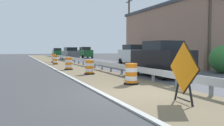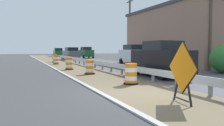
{
  "view_description": "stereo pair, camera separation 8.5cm",
  "coord_description": "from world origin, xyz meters",
  "px_view_note": "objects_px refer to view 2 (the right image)",
  "views": [
    {
      "loc": [
        -4.31,
        -8.14,
        1.73
      ],
      "look_at": [
        1.07,
        5.29,
        0.88
      ],
      "focal_mm": 38.46,
      "sensor_mm": 36.0,
      "label": 1
    },
    {
      "loc": [
        -4.23,
        -8.17,
        1.73
      ],
      "look_at": [
        1.07,
        5.29,
        0.88
      ],
      "focal_mm": 38.46,
      "sensor_mm": 36.0,
      "label": 2
    }
  ],
  "objects_px": {
    "utility_pole_near": "(211,12)",
    "car_trailing_far_lane": "(71,53)",
    "warning_sign_diamond": "(182,70)",
    "traffic_barrel_close": "(90,68)",
    "car_lead_near_lane": "(58,52)",
    "traffic_barrel_mid": "(69,64)",
    "car_trailing_near_lane": "(86,53)",
    "traffic_barrel_nearest": "(131,75)",
    "traffic_barrel_far": "(56,60)",
    "car_mid_far_lane": "(135,55)",
    "traffic_barrel_farther": "(55,59)",
    "utility_pole_mid": "(130,29)",
    "car_lead_far_lane": "(161,59)"
  },
  "relations": [
    {
      "from": "car_mid_far_lane",
      "to": "car_trailing_near_lane",
      "type": "bearing_deg",
      "value": 179.42
    },
    {
      "from": "traffic_barrel_farther",
      "to": "car_lead_near_lane",
      "type": "bearing_deg",
      "value": 80.1
    },
    {
      "from": "utility_pole_near",
      "to": "traffic_barrel_close",
      "type": "bearing_deg",
      "value": 174.68
    },
    {
      "from": "traffic_barrel_close",
      "to": "utility_pole_near",
      "type": "height_order",
      "value": "utility_pole_near"
    },
    {
      "from": "traffic_barrel_far",
      "to": "car_trailing_near_lane",
      "type": "distance_m",
      "value": 18.08
    },
    {
      "from": "traffic_barrel_mid",
      "to": "utility_pole_mid",
      "type": "height_order",
      "value": "utility_pole_mid"
    },
    {
      "from": "car_trailing_near_lane",
      "to": "traffic_barrel_nearest",
      "type": "bearing_deg",
      "value": -13.29
    },
    {
      "from": "car_trailing_far_lane",
      "to": "utility_pole_mid",
      "type": "xyz_separation_m",
      "value": [
        5.96,
        -9.49,
        3.44
      ]
    },
    {
      "from": "traffic_barrel_close",
      "to": "car_mid_far_lane",
      "type": "distance_m",
      "value": 10.97
    },
    {
      "from": "traffic_barrel_mid",
      "to": "utility_pole_mid",
      "type": "bearing_deg",
      "value": 42.88
    },
    {
      "from": "traffic_barrel_close",
      "to": "utility_pole_mid",
      "type": "bearing_deg",
      "value": 54.83
    },
    {
      "from": "traffic_barrel_nearest",
      "to": "car_mid_far_lane",
      "type": "distance_m",
      "value": 14.98
    },
    {
      "from": "utility_pole_mid",
      "to": "warning_sign_diamond",
      "type": "bearing_deg",
      "value": -111.84
    },
    {
      "from": "traffic_barrel_nearest",
      "to": "traffic_barrel_mid",
      "type": "distance_m",
      "value": 9.46
    },
    {
      "from": "traffic_barrel_farther",
      "to": "traffic_barrel_far",
      "type": "bearing_deg",
      "value": -95.87
    },
    {
      "from": "traffic_barrel_close",
      "to": "car_trailing_near_lane",
      "type": "bearing_deg",
      "value": 75.1
    },
    {
      "from": "warning_sign_diamond",
      "to": "car_trailing_near_lane",
      "type": "distance_m",
      "value": 38.19
    },
    {
      "from": "car_lead_near_lane",
      "to": "utility_pole_near",
      "type": "distance_m",
      "value": 41.27
    },
    {
      "from": "car_lead_near_lane",
      "to": "car_trailing_far_lane",
      "type": "distance_m",
      "value": 16.86
    },
    {
      "from": "traffic_barrel_mid",
      "to": "traffic_barrel_far",
      "type": "distance_m",
      "value": 7.63
    },
    {
      "from": "traffic_barrel_farther",
      "to": "car_lead_far_lane",
      "type": "bearing_deg",
      "value": -78.51
    },
    {
      "from": "traffic_barrel_close",
      "to": "traffic_barrel_mid",
      "type": "bearing_deg",
      "value": 98.21
    },
    {
      "from": "car_trailing_near_lane",
      "to": "car_mid_far_lane",
      "type": "relative_size",
      "value": 0.88
    },
    {
      "from": "warning_sign_diamond",
      "to": "car_trailing_far_lane",
      "type": "relative_size",
      "value": 0.43
    },
    {
      "from": "car_trailing_far_lane",
      "to": "utility_pole_mid",
      "type": "relative_size",
      "value": 0.54
    },
    {
      "from": "car_lead_near_lane",
      "to": "car_trailing_far_lane",
      "type": "height_order",
      "value": "car_trailing_far_lane"
    },
    {
      "from": "traffic_barrel_far",
      "to": "traffic_barrel_farther",
      "type": "relative_size",
      "value": 0.94
    },
    {
      "from": "traffic_barrel_far",
      "to": "traffic_barrel_farther",
      "type": "height_order",
      "value": "traffic_barrel_farther"
    },
    {
      "from": "traffic_barrel_far",
      "to": "car_trailing_far_lane",
      "type": "relative_size",
      "value": 0.22
    },
    {
      "from": "warning_sign_diamond",
      "to": "traffic_barrel_mid",
      "type": "xyz_separation_m",
      "value": [
        -0.87,
        13.66,
        -0.6
      ]
    },
    {
      "from": "car_lead_near_lane",
      "to": "utility_pole_mid",
      "type": "relative_size",
      "value": 0.49
    },
    {
      "from": "traffic_barrel_nearest",
      "to": "traffic_barrel_far",
      "type": "distance_m",
      "value": 17.06
    },
    {
      "from": "utility_pole_near",
      "to": "utility_pole_mid",
      "type": "bearing_deg",
      "value": 90.5
    },
    {
      "from": "utility_pole_mid",
      "to": "traffic_barrel_far",
      "type": "bearing_deg",
      "value": -170.13
    },
    {
      "from": "car_trailing_near_lane",
      "to": "utility_pole_near",
      "type": "distance_m",
      "value": 29.16
    },
    {
      "from": "traffic_barrel_close",
      "to": "traffic_barrel_far",
      "type": "bearing_deg",
      "value": 92.67
    },
    {
      "from": "warning_sign_diamond",
      "to": "traffic_barrel_nearest",
      "type": "relative_size",
      "value": 1.94
    },
    {
      "from": "traffic_barrel_close",
      "to": "car_trailing_far_lane",
      "type": "relative_size",
      "value": 0.21
    },
    {
      "from": "traffic_barrel_farther",
      "to": "car_trailing_near_lane",
      "type": "height_order",
      "value": "car_trailing_near_lane"
    },
    {
      "from": "utility_pole_near",
      "to": "car_trailing_far_lane",
      "type": "bearing_deg",
      "value": 104.3
    },
    {
      "from": "warning_sign_diamond",
      "to": "traffic_barrel_nearest",
      "type": "height_order",
      "value": "warning_sign_diamond"
    },
    {
      "from": "utility_pole_mid",
      "to": "car_trailing_near_lane",
      "type": "bearing_deg",
      "value": 98.15
    },
    {
      "from": "warning_sign_diamond",
      "to": "car_trailing_near_lane",
      "type": "relative_size",
      "value": 0.49
    },
    {
      "from": "traffic_barrel_nearest",
      "to": "traffic_barrel_mid",
      "type": "xyz_separation_m",
      "value": [
        -1.15,
        9.39,
        -0.0
      ]
    },
    {
      "from": "traffic_barrel_far",
      "to": "car_lead_far_lane",
      "type": "height_order",
      "value": "car_lead_far_lane"
    },
    {
      "from": "warning_sign_diamond",
      "to": "car_trailing_far_lane",
      "type": "height_order",
      "value": "car_trailing_far_lane"
    },
    {
      "from": "warning_sign_diamond",
      "to": "traffic_barrel_mid",
      "type": "relative_size",
      "value": 1.95
    },
    {
      "from": "traffic_barrel_mid",
      "to": "car_trailing_far_lane",
      "type": "distance_m",
      "value": 19.33
    },
    {
      "from": "warning_sign_diamond",
      "to": "traffic_barrel_close",
      "type": "xyz_separation_m",
      "value": [
        -0.28,
        9.55,
        -0.63
      ]
    },
    {
      "from": "warning_sign_diamond",
      "to": "utility_pole_near",
      "type": "height_order",
      "value": "utility_pole_near"
    }
  ]
}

